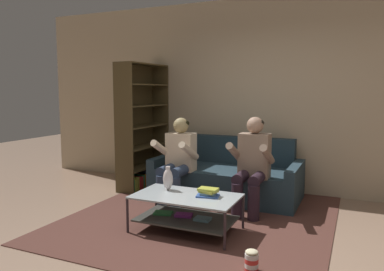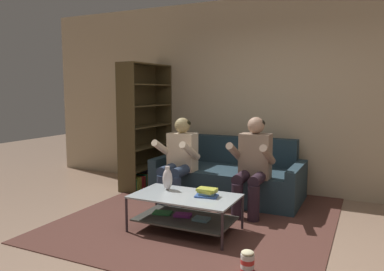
{
  "view_description": "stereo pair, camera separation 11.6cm",
  "coord_description": "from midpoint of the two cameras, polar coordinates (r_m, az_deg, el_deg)",
  "views": [
    {
      "loc": [
        1.11,
        -3.19,
        1.53
      ],
      "look_at": [
        -0.67,
        0.81,
        1.0
      ],
      "focal_mm": 35.0,
      "sensor_mm": 36.0,
      "label": 1
    },
    {
      "loc": [
        1.22,
        -3.14,
        1.53
      ],
      "look_at": [
        -0.67,
        0.81,
        1.0
      ],
      "focal_mm": 35.0,
      "sensor_mm": 36.0,
      "label": 2
    }
  ],
  "objects": [
    {
      "name": "person_seated_left",
      "position": [
        5.05,
        -1.39,
        -3.31
      ],
      "size": [
        0.5,
        0.58,
        1.16
      ],
      "color": "#2E3E59",
      "rests_on": "ground"
    },
    {
      "name": "popcorn_tub",
      "position": [
        3.36,
        9.49,
        -18.41
      ],
      "size": [
        0.12,
        0.12,
        0.2
      ],
      "color": "red",
      "rests_on": "ground"
    },
    {
      "name": "back_partition",
      "position": [
        5.74,
        13.92,
        5.92
      ],
      "size": [
        8.4,
        0.12,
        2.9
      ],
      "primitive_type": "cube",
      "color": "#C6B08F",
      "rests_on": "ground"
    },
    {
      "name": "ground",
      "position": [
        3.7,
        5.09,
        -17.51
      ],
      "size": [
        16.8,
        16.8,
        0.0
      ],
      "primitive_type": "plane",
      "color": "#977862"
    },
    {
      "name": "area_rug",
      "position": [
        4.74,
        2.86,
        -11.85
      ],
      "size": [
        3.0,
        3.42,
        0.01
      ],
      "color": "#512E27",
      "rests_on": "ground"
    },
    {
      "name": "bookshelf",
      "position": [
        5.98,
        -6.97,
        -0.12
      ],
      "size": [
        0.36,
        1.06,
        1.94
      ],
      "color": "#4B3C22",
      "rests_on": "ground"
    },
    {
      "name": "couch",
      "position": [
        5.44,
        6.25,
        -6.44
      ],
      "size": [
        2.06,
        0.98,
        0.84
      ],
      "color": "#263B46",
      "rests_on": "ground"
    },
    {
      "name": "coffee_table",
      "position": [
        4.13,
        -0.27,
        -10.91
      ],
      "size": [
        1.13,
        0.65,
        0.4
      ],
      "color": "#AFBBBF",
      "rests_on": "ground"
    },
    {
      "name": "person_seated_right",
      "position": [
        4.68,
        9.95,
        -3.98
      ],
      "size": [
        0.5,
        0.58,
        1.2
      ],
      "color": "#2C1D27",
      "rests_on": "ground"
    },
    {
      "name": "book_stack",
      "position": [
        4.04,
        3.13,
        -8.67
      ],
      "size": [
        0.26,
        0.21,
        0.09
      ],
      "color": "#3658A8",
      "rests_on": "coffee_table"
    },
    {
      "name": "vase",
      "position": [
        4.29,
        -2.97,
        -6.59
      ],
      "size": [
        0.11,
        0.11,
        0.27
      ],
      "color": "silver",
      "rests_on": "coffee_table"
    }
  ]
}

